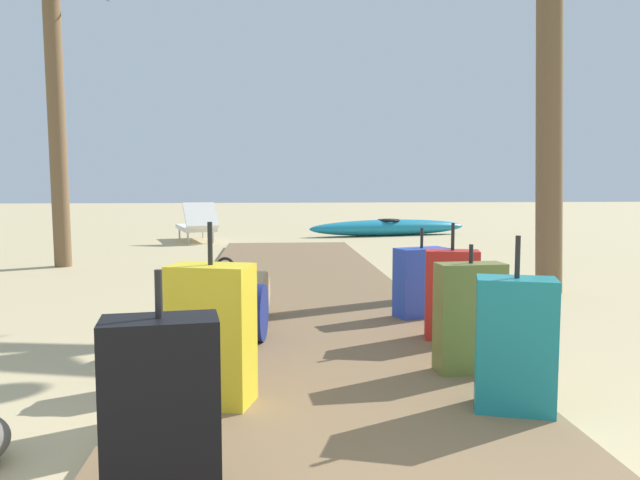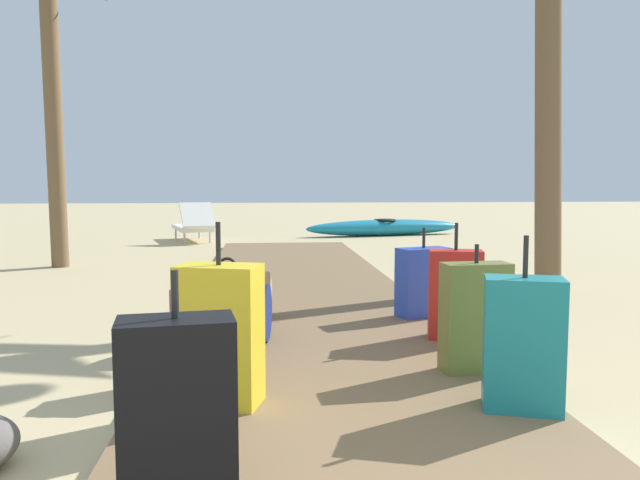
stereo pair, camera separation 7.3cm
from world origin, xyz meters
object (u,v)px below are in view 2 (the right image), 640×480
Objects in this scene: suitcase_yellow at (220,334)px; kayak at (385,227)px; suitcase_teal at (523,344)px; lounge_chair at (193,225)px; suitcase_blue at (423,282)px; backpack_purple at (198,321)px; duffel_bag_navy at (225,312)px; duffel_bag_tan at (228,293)px; suitcase_olive at (475,317)px; suitcase_black at (178,419)px; suitcase_red at (455,294)px.

suitcase_yellow is 0.25× the size of kayak.
suitcase_teal reaches higher than lounge_chair.
suitcase_blue is 0.86× the size of suitcase_teal.
duffel_bag_navy is at bearing 80.61° from backpack_purple.
suitcase_yellow is at bearing -73.73° from backpack_purple.
suitcase_yellow is 10.67m from kayak.
suitcase_teal reaches higher than duffel_bag_navy.
suitcase_blue is 0.99× the size of duffel_bag_tan.
suitcase_yellow is (-1.41, -0.40, 0.03)m from suitcase_olive.
suitcase_black reaches higher than lounge_chair.
suitcase_olive is at bearing 15.61° from suitcase_yellow.
lounge_chair is (-1.05, 7.21, 0.07)m from duffel_bag_tan.
backpack_purple is at bearing -83.66° from lounge_chair.
suitcase_red is at bearing 81.08° from suitcase_olive.
lounge_chair is at bearing 95.90° from suitcase_black.
suitcase_black reaches higher than kayak.
suitcase_black is 2.69m from suitcase_red.
suitcase_yellow reaches higher than kayak.
duffel_bag_navy is at bearing 177.18° from suitcase_red.
lounge_chair is at bearing 106.00° from suitcase_olive.
suitcase_blue is 8.53m from kayak.
suitcase_yellow is at bearing -87.79° from duffel_bag_navy.
suitcase_red is at bearing 19.31° from backpack_purple.
suitcase_teal is 0.23× the size of kayak.
suitcase_blue is 2.39m from suitcase_yellow.
suitcase_yellow is at bearing -83.06° from lounge_chair.
suitcase_olive is 0.44× the size of lounge_chair.
suitcase_red is at bearing -71.90° from lounge_chair.
suitcase_red is at bearing -87.47° from suitcase_blue.
suitcase_black is 10.35m from lounge_chair.
suitcase_black is at bearing -93.44° from suitcase_yellow.
suitcase_black is at bearing -104.51° from kayak.
duffel_bag_navy is 8.12m from lounge_chair.
suitcase_red is 1.45× the size of backpack_purple.
backpack_purple is at bearing 154.65° from suitcase_teal.
lounge_chair is at bearing 97.64° from duffel_bag_navy.
duffel_bag_navy is 0.88× the size of suitcase_olive.
suitcase_teal is 1.04× the size of suitcase_red.
suitcase_teal is (1.51, -2.25, 0.13)m from duffel_bag_tan.
suitcase_teal reaches higher than suitcase_black.
suitcase_black is 2.25m from duffel_bag_navy.
suitcase_yellow is at bearing 171.47° from suitcase_teal.
duffel_bag_tan is 0.83m from duffel_bag_navy.
kayak is at bearing 72.19° from duffel_bag_navy.
suitcase_red is at bearing 85.87° from suitcase_teal.
duffel_bag_tan is 0.87× the size of suitcase_teal.
suitcase_teal is 1.51× the size of backpack_purple.
suitcase_yellow is (0.06, 1.04, 0.01)m from suitcase_black.
suitcase_teal is 10.59m from kayak.
suitcase_blue is 0.43× the size of lounge_chair.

